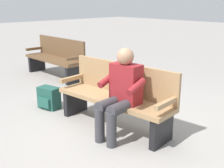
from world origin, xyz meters
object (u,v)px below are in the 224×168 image
object	(u,v)px
bench_near	(117,95)
person_seated	(120,91)
bench_far	(56,57)
backpack	(49,98)

from	to	relation	value
bench_near	person_seated	distance (m)	0.39
bench_far	person_seated	bearing A→B (deg)	160.58
person_seated	backpack	bearing A→B (deg)	-0.13
person_seated	bench_far	distance (m)	3.45
person_seated	bench_far	world-z (taller)	person_seated
backpack	bench_far	bearing A→B (deg)	-36.42
person_seated	backpack	world-z (taller)	person_seated
bench_near	backpack	size ratio (longest dim) A/B	4.65
person_seated	bench_far	size ratio (longest dim) A/B	0.65
person_seated	backpack	xyz separation A→B (m)	(1.55, 0.14, -0.45)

